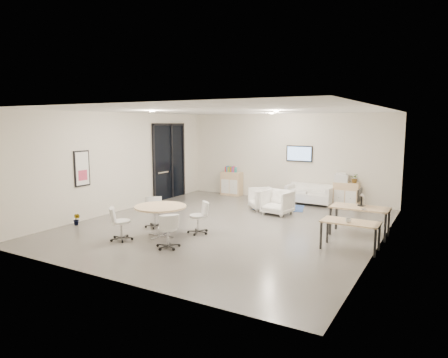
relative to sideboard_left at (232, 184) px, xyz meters
name	(u,v)px	position (x,y,z in m)	size (l,w,h in m)	color
room_shell	(228,169)	(2.21, -4.26, 1.14)	(9.60, 10.60, 4.80)	#585450
glass_door	(169,159)	(-1.74, -1.75, 1.04)	(0.09, 1.90, 2.85)	black
artwork	(82,169)	(-1.76, -5.86, 1.09)	(0.05, 0.54, 1.04)	black
wall_tv	(299,154)	(2.71, 0.20, 1.29)	(0.98, 0.06, 0.58)	black
ceiling_spots	(236,112)	(2.01, -3.43, 2.72)	(3.14, 4.14, 0.03)	#FFEAC6
sideboard_left	(232,184)	(0.00, 0.00, 0.00)	(0.82, 0.43, 0.92)	tan
sideboard_right	(346,195)	(4.49, 0.01, -0.04)	(0.84, 0.41, 0.84)	tan
books	(231,169)	(-0.04, 0.00, 0.57)	(0.48, 0.14, 0.22)	red
printer	(342,178)	(4.31, 0.01, 0.53)	(0.48, 0.41, 0.32)	white
loveseat	(310,195)	(3.28, -0.17, -0.13)	(1.63, 0.86, 0.60)	silver
blue_rug	(279,207)	(2.56, -1.31, -0.45)	(1.64, 1.09, 0.01)	#2F4790
armchair_left	(262,198)	(2.19, -1.87, -0.06)	(0.77, 0.72, 0.79)	silver
armchair_right	(277,201)	(2.88, -2.26, -0.04)	(0.82, 0.77, 0.84)	silver
desk_rear	(360,210)	(5.62, -3.45, 0.21)	(1.43, 0.72, 0.74)	tan
desk_front	(350,224)	(5.67, -4.77, 0.13)	(1.27, 0.65, 0.66)	tan
monitor	(360,197)	(5.58, -3.30, 0.52)	(0.20, 0.50, 0.44)	black
round_table	(160,209)	(1.27, -6.06, 0.25)	(1.30, 1.30, 0.79)	tan
meeting_chairs	(161,221)	(1.27, -6.06, -0.05)	(2.27, 2.27, 0.82)	white
plant_cabinet	(355,179)	(4.76, 0.01, 0.51)	(0.29, 0.32, 0.25)	#3F7F3F
plant_floor	(77,223)	(-1.49, -6.36, -0.38)	(0.19, 0.34, 0.15)	#3F7F3F
cup	(348,220)	(5.65, -4.91, 0.26)	(0.12, 0.10, 0.12)	white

